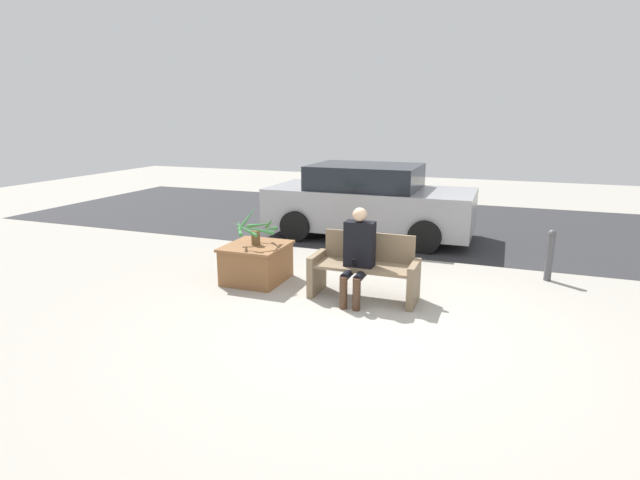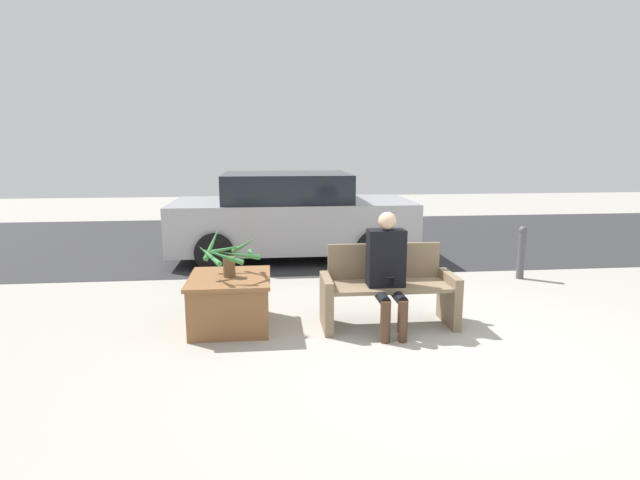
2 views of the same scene
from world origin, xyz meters
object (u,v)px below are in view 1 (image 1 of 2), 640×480
object	(u,v)px
planter_box	(257,262)
bench	(365,269)
person_seated	(358,251)
parked_car	(369,202)
potted_plant	(256,229)
bollard_post	(550,254)

from	to	relation	value
planter_box	bench	bearing A→B (deg)	-3.58
person_seated	parked_car	world-z (taller)	parked_car
bench	potted_plant	distance (m)	1.75
bench	planter_box	bearing A→B (deg)	176.42
potted_plant	person_seated	bearing A→B (deg)	-9.24
planter_box	person_seated	bearing A→B (deg)	-9.47
bollard_post	planter_box	bearing A→B (deg)	-159.16
potted_plant	bollard_post	world-z (taller)	potted_plant
parked_car	bollard_post	size ratio (longest dim) A/B	5.20
person_seated	bollard_post	bearing A→B (deg)	36.84
bollard_post	person_seated	bearing A→B (deg)	-143.16
person_seated	potted_plant	bearing A→B (deg)	170.76
bench	potted_plant	world-z (taller)	potted_plant
bench	bollard_post	xyz separation A→B (m)	(2.41, 1.67, 0.01)
bench	person_seated	size ratio (longest dim) A/B	1.15
bench	potted_plant	xyz separation A→B (m)	(-1.70, 0.10, 0.40)
person_seated	potted_plant	world-z (taller)	person_seated
planter_box	parked_car	world-z (taller)	parked_car
person_seated	planter_box	bearing A→B (deg)	170.53
bench	planter_box	world-z (taller)	bench
planter_box	bollard_post	xyz separation A→B (m)	(4.12, 1.57, 0.11)
bench	parked_car	size ratio (longest dim) A/B	0.35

